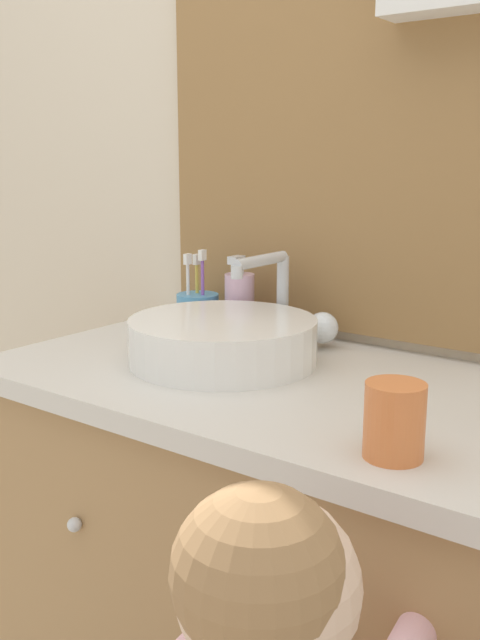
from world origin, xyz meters
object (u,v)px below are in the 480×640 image
Objects in this scene: soap_dispenser at (239,303)px; sink_basin at (226,338)px; toothbrush_holder at (198,310)px; drinking_cup at (394,421)px.

sink_basin is at bearing -60.06° from soap_dispenser.
toothbrush_holder is 0.73m from drinking_cup.
toothbrush_holder is (-0.20, 0.16, -0.00)m from sink_basin.
sink_basin is 4.13× the size of drinking_cup.
toothbrush_holder reaches higher than soap_dispenser.
toothbrush_holder is 0.10m from soap_dispenser.
sink_basin is 0.26m from toothbrush_holder.
drinking_cup is at bearing -30.95° from toothbrush_holder.
sink_basin is 2.37× the size of soap_dispenser.
toothbrush_holder is 1.82× the size of drinking_cup.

